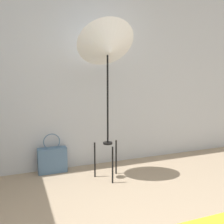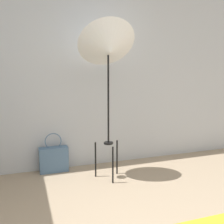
% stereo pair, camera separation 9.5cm
% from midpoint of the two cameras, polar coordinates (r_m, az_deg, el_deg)
% --- Properties ---
extents(wall_back, '(8.00, 0.05, 2.60)m').
position_cam_midpoint_polar(wall_back, '(3.63, -10.34, 7.91)').
color(wall_back, '#B7BCC1').
rests_on(wall_back, ground_plane).
extents(photo_umbrella, '(0.71, 0.62, 1.96)m').
position_cam_midpoint_polar(photo_umbrella, '(3.20, -1.86, 13.58)').
color(photo_umbrella, black).
rests_on(photo_umbrella, ground_plane).
extents(tote_bag, '(0.38, 0.13, 0.54)m').
position_cam_midpoint_polar(tote_bag, '(3.67, -13.59, -10.04)').
color(tote_bag, slate).
rests_on(tote_bag, ground_plane).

